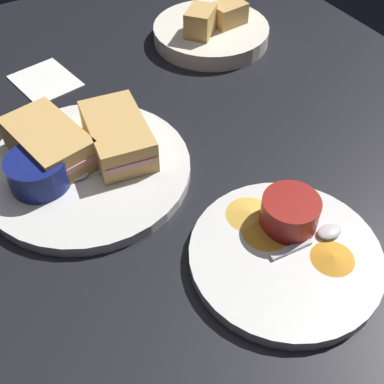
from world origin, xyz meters
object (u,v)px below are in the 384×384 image
object	(u,v)px
sandwich_half_near	(118,136)
bread_basket_rear	(211,31)
plate_chips_companion	(285,256)
plate_sandwich_main	(88,170)
ramekin_dark_sauce	(38,171)
sandwich_half_far	(49,143)
spoon_by_dark_ramekin	(87,173)
spoon_by_gravy_ramekin	(320,236)
ramekin_light_gravy	(290,212)

from	to	relation	value
sandwich_half_near	bread_basket_rear	bearing A→B (deg)	126.47
plate_chips_companion	bread_basket_rear	world-z (taller)	bread_basket_rear
plate_sandwich_main	bread_basket_rear	xyz separation A→B (cm)	(-21.75, 33.50, 1.20)
ramekin_dark_sauce	bread_basket_rear	distance (cm)	45.51
bread_basket_rear	sandwich_half_far	bearing A→B (deg)	-64.53
spoon_by_dark_ramekin	spoon_by_gravy_ramekin	size ratio (longest dim) A/B	0.99
spoon_by_gravy_ramekin	ramekin_dark_sauce	bearing A→B (deg)	-134.76
plate_chips_companion	ramekin_light_gravy	distance (cm)	5.33
plate_sandwich_main	sandwich_half_near	bearing A→B (deg)	99.78
sandwich_half_far	ramekin_light_gravy	bearing A→B (deg)	38.62
sandwich_half_far	ramekin_dark_sauce	world-z (taller)	sandwich_half_far
spoon_by_dark_ramekin	ramekin_light_gravy	distance (cm)	27.09
ramekin_dark_sauce	plate_chips_companion	size ratio (longest dim) A/B	0.35
plate_chips_companion	spoon_by_gravy_ramekin	distance (cm)	4.98
plate_chips_companion	ramekin_light_gravy	size ratio (longest dim) A/B	3.24
spoon_by_dark_ramekin	sandwich_half_far	bearing A→B (deg)	-154.52
sandwich_half_near	sandwich_half_far	bearing A→B (deg)	-110.22
ramekin_light_gravy	plate_chips_companion	bearing A→B (deg)	-39.81
sandwich_half_near	plate_chips_companion	bearing A→B (deg)	19.38
plate_sandwich_main	sandwich_half_far	distance (cm)	6.27
plate_chips_companion	spoon_by_gravy_ramekin	size ratio (longest dim) A/B	2.29
sandwich_half_near	ramekin_light_gravy	world-z (taller)	sandwich_half_near
bread_basket_rear	ramekin_dark_sauce	bearing A→B (deg)	-61.30
sandwich_half_far	spoon_by_dark_ramekin	distance (cm)	6.89
spoon_by_gravy_ramekin	bread_basket_rear	distance (cm)	49.45
spoon_by_dark_ramekin	sandwich_half_near	bearing A→B (deg)	114.55
ramekin_dark_sauce	spoon_by_gravy_ramekin	size ratio (longest dim) A/B	0.80
plate_sandwich_main	ramekin_dark_sauce	world-z (taller)	ramekin_dark_sauce
sandwich_half_near	ramekin_light_gravy	bearing A→B (deg)	27.85
plate_sandwich_main	plate_chips_companion	size ratio (longest dim) A/B	1.25
plate_sandwich_main	ramekin_dark_sauce	distance (cm)	7.08
bread_basket_rear	ramekin_light_gravy	bearing A→B (deg)	-20.24
ramekin_light_gravy	spoon_by_dark_ramekin	bearing A→B (deg)	-138.20
spoon_by_gravy_ramekin	spoon_by_dark_ramekin	bearing A→B (deg)	-140.01
spoon_by_gravy_ramekin	bread_basket_rear	size ratio (longest dim) A/B	0.46
sandwich_half_near	spoon_by_gravy_ramekin	distance (cm)	30.14
ramekin_dark_sauce	spoon_by_dark_ramekin	size ratio (longest dim) A/B	0.80
plate_sandwich_main	spoon_by_dark_ramekin	size ratio (longest dim) A/B	2.88
ramekin_light_gravy	bread_basket_rear	world-z (taller)	bread_basket_rear
bread_basket_rear	spoon_by_gravy_ramekin	bearing A→B (deg)	-16.58
sandwich_half_far	spoon_by_gravy_ramekin	size ratio (longest dim) A/B	1.45
plate_sandwich_main	ramekin_light_gravy	world-z (taller)	ramekin_light_gravy
spoon_by_dark_ramekin	ramekin_light_gravy	xyz separation A→B (cm)	(20.15, 18.01, 1.80)
ramekin_dark_sauce	spoon_by_gravy_ramekin	distance (cm)	36.36
sandwich_half_near	plate_chips_companion	size ratio (longest dim) A/B	0.62
ramekin_dark_sauce	bread_basket_rear	world-z (taller)	bread_basket_rear
ramekin_dark_sauce	plate_chips_companion	xyz separation A→B (cm)	(25.26, 20.94, -3.06)
sandwich_half_far	sandwich_half_near	bearing A→B (deg)	69.78
spoon_by_gravy_ramekin	bread_basket_rear	bearing A→B (deg)	163.42
sandwich_half_near	spoon_by_gravy_ramekin	xyz separation A→B (cm)	(26.57, 14.08, -2.04)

